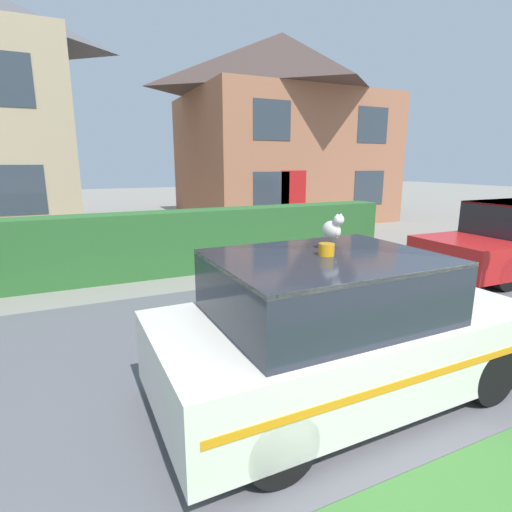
# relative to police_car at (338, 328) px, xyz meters

# --- Properties ---
(road_strip) EXTENTS (28.00, 5.10, 0.01)m
(road_strip) POSITION_rel_police_car_xyz_m (-0.14, 1.39, -0.72)
(road_strip) COLOR #5B5B60
(road_strip) RESTS_ON ground
(garden_hedge) EXTENTS (9.53, 0.71, 1.35)m
(garden_hedge) POSITION_rel_police_car_xyz_m (0.07, 5.34, -0.05)
(garden_hedge) COLOR #2D662D
(garden_hedge) RESTS_ON ground
(police_car) EXTENTS (3.83, 1.86, 1.59)m
(police_car) POSITION_rel_police_car_xyz_m (0.00, 0.00, 0.00)
(police_car) COLOR black
(police_car) RESTS_ON road_strip
(cat) EXTENTS (0.19, 0.31, 0.26)m
(cat) POSITION_rel_police_car_xyz_m (0.01, 0.17, 0.99)
(cat) COLOR silver
(cat) RESTS_ON police_car
(house_right) EXTENTS (8.12, 6.91, 7.53)m
(house_right) POSITION_rel_police_car_xyz_m (6.15, 12.62, 3.12)
(house_right) COLOR #A86B4C
(house_right) RESTS_ON ground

